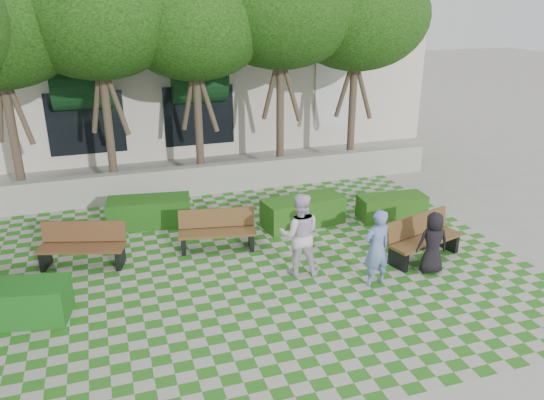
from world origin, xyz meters
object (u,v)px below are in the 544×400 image
object	(u,v)px
bench_west	(83,246)
hedge_midright	(303,212)
bench_mid	(217,231)
person_blue	(377,248)
hedge_east	(392,207)
hedge_midleft	(149,212)
bench_east	(423,238)
hedge_west	(10,303)
person_dark	(433,243)
person_white	(299,234)

from	to	relation	value
bench_west	hedge_midright	distance (m)	5.60
bench_mid	person_blue	size ratio (longest dim) A/B	1.12
bench_west	hedge_east	distance (m)	8.09
hedge_east	hedge_midleft	size ratio (longest dim) A/B	0.86
bench_east	hedge_midright	size ratio (longest dim) A/B	0.93
bench_east	bench_west	bearing A→B (deg)	149.31
bench_mid	hedge_west	distance (m)	4.73
bench_west	hedge_east	bearing A→B (deg)	18.47
bench_east	hedge_midright	world-z (taller)	bench_east
hedge_west	person_blue	xyz separation A→B (m)	(7.17, -0.94, 0.48)
person_dark	bench_east	bearing A→B (deg)	-94.83
person_blue	hedge_midright	bearing A→B (deg)	-91.69
bench_west	person_white	size ratio (longest dim) A/B	1.06
person_white	hedge_east	bearing A→B (deg)	-131.52
person_blue	person_dark	size ratio (longest dim) A/B	1.21
hedge_midright	hedge_midleft	world-z (taller)	hedge_midright
hedge_midright	person_dark	world-z (taller)	person_dark
bench_mid	bench_west	bearing A→B (deg)	-171.64
hedge_midright	hedge_east	bearing A→B (deg)	-7.07
bench_east	person_blue	distance (m)	1.86
hedge_west	person_blue	bearing A→B (deg)	-7.44
bench_west	hedge_east	size ratio (longest dim) A/B	1.08
bench_mid	hedge_east	xyz separation A→B (m)	(5.00, 0.38, -0.14)
hedge_east	hedge_midleft	xyz separation A→B (m)	(-6.41, 1.58, 0.05)
person_white	person_dark	bearing A→B (deg)	-179.50
bench_mid	hedge_midleft	xyz separation A→B (m)	(-1.41, 1.96, -0.09)
bench_mid	hedge_midleft	size ratio (longest dim) A/B	0.89
bench_mid	person_white	bearing A→B (deg)	-40.33
hedge_midright	person_dark	distance (m)	3.76
hedge_midright	person_white	xyz separation A→B (m)	(-1.06, -2.46, 0.56)
bench_east	person_dark	xyz separation A→B (m)	(-0.20, -0.66, 0.22)
hedge_east	hedge_west	bearing A→B (deg)	-166.93
bench_west	hedge_midright	size ratio (longest dim) A/B	0.92
bench_east	hedge_east	world-z (taller)	bench_east
bench_mid	hedge_midleft	world-z (taller)	bench_mid
bench_mid	hedge_midright	xyz separation A→B (m)	(2.50, 0.69, -0.08)
bench_east	bench_mid	bearing A→B (deg)	140.91
bench_east	bench_mid	xyz separation A→B (m)	(-4.44, 1.96, -0.02)
person_white	hedge_west	bearing A→B (deg)	17.76
bench_west	hedge_midright	bearing A→B (deg)	22.49
person_dark	person_blue	bearing A→B (deg)	16.33
hedge_west	person_dark	world-z (taller)	person_dark
hedge_east	person_blue	xyz separation A→B (m)	(-2.21, -3.11, 0.53)
hedge_west	person_white	bearing A→B (deg)	0.31
hedge_midleft	person_dark	xyz separation A→B (m)	(5.65, -4.58, 0.33)
hedge_midright	hedge_west	xyz separation A→B (m)	(-6.87, -2.49, -0.01)
person_blue	person_white	distance (m)	1.66
hedge_midright	person_dark	xyz separation A→B (m)	(1.75, -3.31, 0.32)
person_blue	person_white	bearing A→B (deg)	-42.21
hedge_west	person_white	xyz separation A→B (m)	(5.81, 0.03, 0.57)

